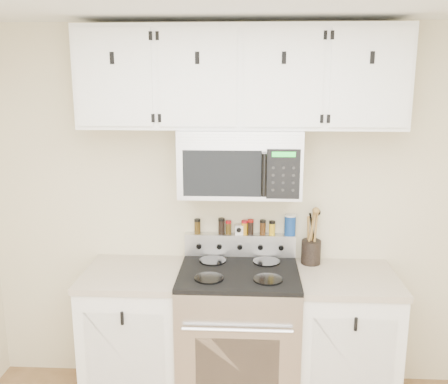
% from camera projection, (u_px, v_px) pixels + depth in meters
% --- Properties ---
extents(back_wall, '(3.50, 0.01, 2.50)m').
position_uv_depth(back_wall, '(240.00, 212.00, 3.43)').
color(back_wall, beige).
rests_on(back_wall, floor).
extents(range, '(0.76, 0.65, 1.10)m').
position_uv_depth(range, '(238.00, 336.00, 3.29)').
color(range, '#B7B7BA').
rests_on(range, floor).
extents(base_cabinet_left, '(0.64, 0.62, 0.92)m').
position_uv_depth(base_cabinet_left, '(136.00, 335.00, 3.35)').
color(base_cabinet_left, white).
rests_on(base_cabinet_left, floor).
extents(base_cabinet_right, '(0.64, 0.62, 0.92)m').
position_uv_depth(base_cabinet_right, '(343.00, 341.00, 3.28)').
color(base_cabinet_right, white).
rests_on(base_cabinet_right, floor).
extents(microwave, '(0.76, 0.44, 0.42)m').
position_uv_depth(microwave, '(240.00, 162.00, 3.16)').
color(microwave, '#9E9EA3').
rests_on(microwave, back_wall).
extents(upper_cabinets, '(2.00, 0.35, 0.62)m').
position_uv_depth(upper_cabinets, '(241.00, 78.00, 3.06)').
color(upper_cabinets, white).
rests_on(upper_cabinets, back_wall).
extents(utensil_crock, '(0.13, 0.13, 0.38)m').
position_uv_depth(utensil_crock, '(311.00, 250.00, 3.36)').
color(utensil_crock, black).
rests_on(utensil_crock, base_cabinet_right).
extents(kitchen_timer, '(0.06, 0.05, 0.06)m').
position_uv_depth(kitchen_timer, '(239.00, 230.00, 3.42)').
color(kitchen_timer, silver).
rests_on(kitchen_timer, range).
extents(salt_canister, '(0.08, 0.08, 0.14)m').
position_uv_depth(salt_canister, '(290.00, 225.00, 3.39)').
color(salt_canister, navy).
rests_on(salt_canister, range).
extents(spice_jar_0, '(0.04, 0.04, 0.10)m').
position_uv_depth(spice_jar_0, '(197.00, 226.00, 3.43)').
color(spice_jar_0, '#3E2C0F').
rests_on(spice_jar_0, range).
extents(spice_jar_1, '(0.04, 0.04, 0.11)m').
position_uv_depth(spice_jar_1, '(221.00, 226.00, 3.42)').
color(spice_jar_1, black).
rests_on(spice_jar_1, range).
extents(spice_jar_2, '(0.04, 0.04, 0.09)m').
position_uv_depth(spice_jar_2, '(228.00, 227.00, 3.42)').
color(spice_jar_2, '#422F0F').
rests_on(spice_jar_2, range).
extents(spice_jar_3, '(0.04, 0.04, 0.10)m').
position_uv_depth(spice_jar_3, '(245.00, 227.00, 3.41)').
color(spice_jar_3, '#C28716').
rests_on(spice_jar_3, range).
extents(spice_jar_4, '(0.04, 0.04, 0.10)m').
position_uv_depth(spice_jar_4, '(251.00, 227.00, 3.41)').
color(spice_jar_4, black).
rests_on(spice_jar_4, range).
extents(spice_jar_5, '(0.04, 0.04, 0.10)m').
position_uv_depth(spice_jar_5, '(263.00, 227.00, 3.41)').
color(spice_jar_5, '#42260F').
rests_on(spice_jar_5, range).
extents(spice_jar_6, '(0.04, 0.04, 0.10)m').
position_uv_depth(spice_jar_6, '(272.00, 228.00, 3.40)').
color(spice_jar_6, gold).
rests_on(spice_jar_6, range).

